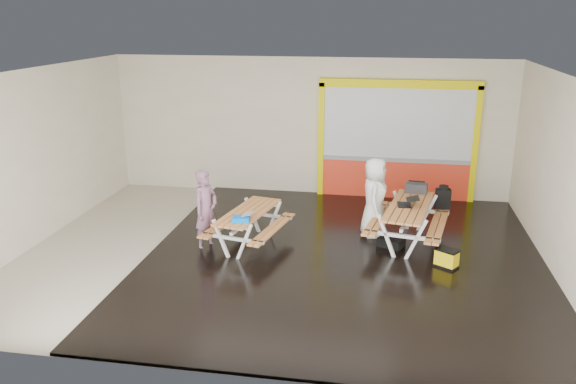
% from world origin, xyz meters
% --- Properties ---
extents(room, '(10.02, 8.02, 3.52)m').
position_xyz_m(room, '(0.00, 0.00, 1.75)').
color(room, '#B8AF9C').
rests_on(room, ground).
extents(deck, '(7.50, 7.98, 0.05)m').
position_xyz_m(deck, '(1.25, 0.00, 0.03)').
color(deck, black).
rests_on(deck, room).
extents(kiosk, '(3.88, 0.16, 3.00)m').
position_xyz_m(kiosk, '(2.20, 3.93, 1.44)').
color(kiosk, red).
rests_on(kiosk, room).
extents(picnic_table_left, '(1.64, 2.11, 0.76)m').
position_xyz_m(picnic_table_left, '(-0.69, 0.27, 0.58)').
color(picnic_table_left, '#C57C3F').
rests_on(picnic_table_left, deck).
extents(picnic_table_right, '(1.80, 2.36, 0.85)m').
position_xyz_m(picnic_table_right, '(2.46, 0.90, 0.65)').
color(picnic_table_right, '#C57C3F').
rests_on(picnic_table_right, deck).
extents(person_left, '(0.59, 0.70, 1.63)m').
position_xyz_m(person_left, '(-1.50, 0.06, 0.80)').
color(person_left, '#7C536A').
rests_on(person_left, deck).
extents(person_right, '(0.55, 0.83, 1.67)m').
position_xyz_m(person_right, '(1.76, 1.19, 0.89)').
color(person_right, white).
rests_on(person_right, deck).
extents(laptop_left, '(0.37, 0.34, 0.14)m').
position_xyz_m(laptop_left, '(-0.67, -0.18, 0.81)').
color(laptop_left, silver).
rests_on(laptop_left, picnic_table_left).
extents(laptop_right, '(0.44, 0.39, 0.18)m').
position_xyz_m(laptop_right, '(2.42, 0.90, 0.91)').
color(laptop_right, black).
rests_on(laptop_right, picnic_table_right).
extents(blue_pouch, '(0.34, 0.25, 0.09)m').
position_xyz_m(blue_pouch, '(-0.69, -0.34, 0.81)').
color(blue_pouch, blue).
rests_on(blue_pouch, picnic_table_left).
extents(toolbox, '(0.48, 0.29, 0.26)m').
position_xyz_m(toolbox, '(2.63, 1.81, 0.95)').
color(toolbox, black).
rests_on(toolbox, picnic_table_right).
extents(backpack, '(0.32, 0.22, 0.51)m').
position_xyz_m(backpack, '(3.19, 1.79, 0.77)').
color(backpack, black).
rests_on(backpack, picnic_table_right).
extents(dark_case, '(0.58, 0.52, 0.18)m').
position_xyz_m(dark_case, '(2.14, 0.65, 0.14)').
color(dark_case, black).
rests_on(dark_case, deck).
extents(fluke_bag, '(0.48, 0.44, 0.35)m').
position_xyz_m(fluke_bag, '(3.14, -0.17, 0.22)').
color(fluke_bag, black).
rests_on(fluke_bag, deck).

